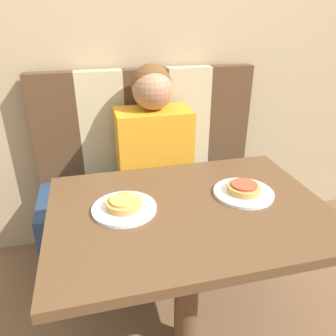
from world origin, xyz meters
TOP-DOWN VIEW (x-y plane):
  - wall_back at (0.00, 0.93)m, footprint 7.00×0.05m
  - booth_seat at (0.00, 0.63)m, footprint 1.24×0.48m
  - booth_backrest at (-0.00, 0.83)m, footprint 1.24×0.08m
  - dining_table at (0.00, 0.00)m, footprint 0.98×0.70m
  - person at (0.00, 0.63)m, footprint 0.38×0.24m
  - plate_left at (-0.23, 0.04)m, footprint 0.23×0.23m
  - plate_right at (0.23, 0.04)m, footprint 0.23×0.23m
  - pizza_left at (-0.23, 0.04)m, footprint 0.13×0.13m
  - pizza_right at (0.23, 0.04)m, footprint 0.13×0.13m

SIDE VIEW (x-z plane):
  - booth_seat at x=0.00m, z-range 0.00..0.48m
  - dining_table at x=0.00m, z-range 0.26..0.98m
  - plate_left at x=-0.23m, z-range 0.72..0.73m
  - plate_right at x=0.23m, z-range 0.72..0.73m
  - pizza_left at x=-0.23m, z-range 0.73..0.77m
  - pizza_right at x=0.23m, z-range 0.73..0.77m
  - booth_backrest at x=0.00m, z-range 0.48..1.07m
  - person at x=0.00m, z-range 0.47..1.11m
  - wall_back at x=0.00m, z-range 0.00..2.60m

